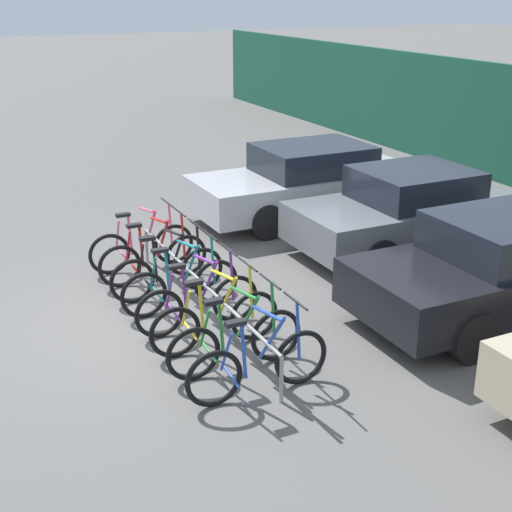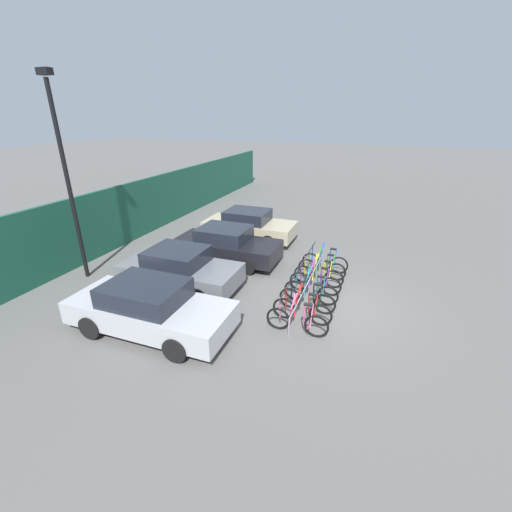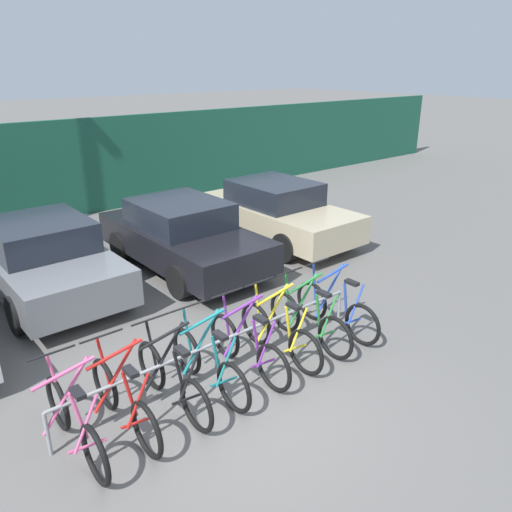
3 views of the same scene
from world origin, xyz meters
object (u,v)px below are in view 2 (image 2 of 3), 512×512
(bicycle_purple, at_px, (315,282))
(car_black, at_px, (226,245))
(bike_rack, at_px, (309,282))
(car_grey, at_px, (180,269))
(car_silver, at_px, (150,308))
(car_beige, at_px, (249,225))
(bicycle_teal, at_px, (311,291))
(bicycle_green, at_px, (322,268))
(bicycle_red, at_px, (302,310))
(bicycle_blue, at_px, (325,262))
(bicycle_yellow, at_px, (318,275))
(bicycle_black, at_px, (307,300))
(lamp_post, at_px, (66,173))
(bicycle_pink, at_px, (297,321))

(bicycle_purple, bearing_deg, car_black, 69.34)
(bike_rack, distance_m, car_grey, 4.25)
(bike_rack, distance_m, bicycle_purple, 0.36)
(car_silver, bearing_deg, car_grey, 13.37)
(bicycle_purple, bearing_deg, car_beige, 43.25)
(bicycle_teal, distance_m, car_beige, 6.09)
(bicycle_green, distance_m, car_silver, 6.08)
(bicycle_red, height_order, bicycle_teal, same)
(bike_rack, height_order, car_silver, car_silver)
(bike_rack, xyz_separation_m, car_grey, (-0.94, 4.14, 0.19))
(bicycle_green, relative_size, car_black, 0.42)
(bicycle_teal, distance_m, car_grey, 4.34)
(bicycle_green, distance_m, car_black, 3.84)
(bicycle_purple, bearing_deg, car_silver, 133.31)
(car_black, relative_size, car_beige, 0.99)
(bicycle_purple, bearing_deg, bicycle_red, 179.07)
(bicycle_blue, distance_m, car_black, 3.85)
(bicycle_blue, distance_m, car_beige, 4.52)
(bike_rack, height_order, bicycle_purple, bicycle_purple)
(bicycle_teal, relative_size, bicycle_yellow, 1.00)
(bicycle_green, relative_size, car_beige, 0.41)
(bicycle_black, height_order, lamp_post, lamp_post)
(bike_rack, xyz_separation_m, bicycle_red, (-1.51, -0.15, -0.12))
(car_silver, bearing_deg, car_black, 1.13)
(bicycle_yellow, distance_m, bicycle_green, 0.60)
(bicycle_red, xyz_separation_m, car_beige, (5.83, 3.91, 0.31))
(bicycle_black, height_order, bicycle_teal, same)
(car_silver, relative_size, lamp_post, 0.66)
(bicycle_black, xyz_separation_m, bicycle_purple, (1.18, 0.00, 0.00))
(bicycle_purple, bearing_deg, bicycle_blue, -0.93)
(car_black, distance_m, lamp_post, 5.96)
(bicycle_pink, relative_size, bicycle_green, 1.00)
(car_beige, bearing_deg, car_silver, -178.59)
(lamp_post, bearing_deg, bicycle_purple, -78.23)
(car_grey, bearing_deg, car_silver, -166.63)
(bicycle_red, xyz_separation_m, bicycle_green, (2.98, 0.00, 0.00))
(bicycle_black, bearing_deg, bicycle_pink, 177.02)
(bicycle_yellow, distance_m, car_black, 3.91)
(bicycle_purple, xyz_separation_m, car_beige, (4.02, 3.91, 0.31))
(bicycle_black, bearing_deg, car_silver, 120.36)
(bike_rack, xyz_separation_m, bicycle_pink, (-2.08, -0.15, -0.12))
(bicycle_teal, bearing_deg, bicycle_blue, -3.74)
(car_beige, bearing_deg, car_black, -178.07)
(bike_rack, height_order, bicycle_yellow, bicycle_yellow)
(bicycle_black, relative_size, bicycle_purple, 1.00)
(bike_rack, distance_m, bicycle_yellow, 0.90)
(bicycle_blue, bearing_deg, lamp_post, 112.24)
(bicycle_red, bearing_deg, bicycle_blue, 2.37)
(bicycle_yellow, bearing_deg, bicycle_teal, -177.46)
(bicycle_green, xyz_separation_m, car_beige, (2.85, 3.91, 0.31))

